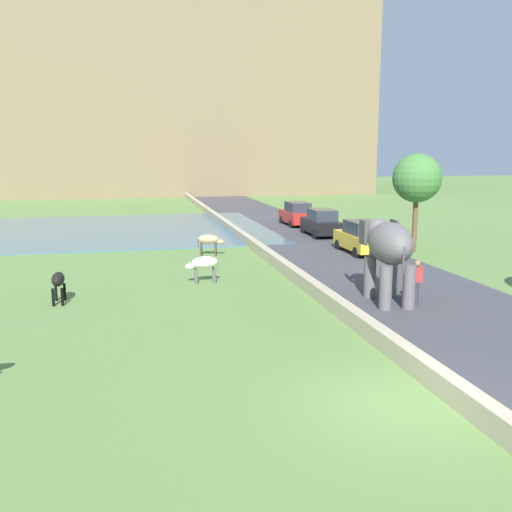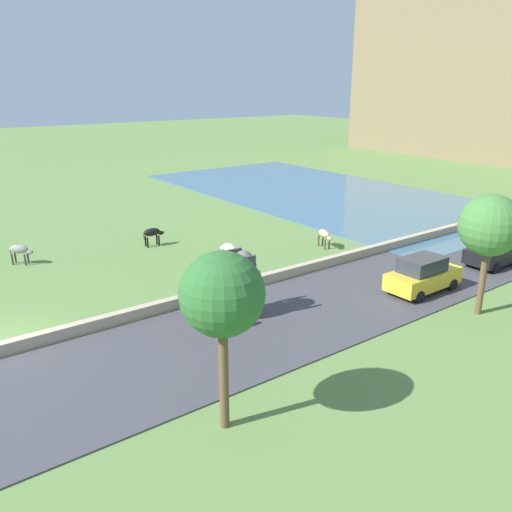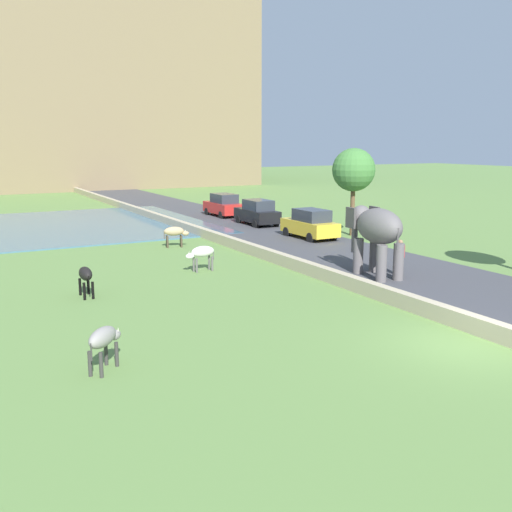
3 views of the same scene
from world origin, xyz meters
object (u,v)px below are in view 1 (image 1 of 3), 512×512
car_red (297,214)px  car_black (321,223)px  car_yellow (361,237)px  cow_black (58,281)px  cow_tan (209,240)px  person_beside_elephant (416,281)px  cow_white (204,264)px  elephant (388,248)px

car_red → car_black: same height
car_yellow → car_black: (-0.00, 6.60, 0.00)m
cow_black → cow_tan: 10.71m
cow_black → person_beside_elephant: bearing=-13.8°
car_red → cow_tan: car_red is taller
cow_white → cow_tan: (1.13, 6.36, 0.00)m
cow_tan → car_yellow: bearing=-8.4°
cow_white → car_yellow: bearing=29.2°
car_yellow → cow_black: car_yellow is taller
car_yellow → car_black: bearing=90.0°
car_yellow → cow_tan: size_ratio=2.81×
car_black → elephant: bearing=-100.9°
elephant → person_beside_elephant: 1.57m
car_red → car_black: (-0.00, -5.51, 0.00)m
person_beside_elephant → car_yellow: 10.49m
elephant → cow_white: elephant is taller
car_black → cow_white: bearing=-128.2°
cow_tan → cow_white: bearing=-100.1°
car_black → cow_white: size_ratio=2.89×
car_black → cow_tan: 9.75m
person_beside_elephant → cow_black: (-12.58, 3.10, -0.04)m
car_yellow → cow_tan: bearing=171.6°
elephant → cow_tan: (-4.98, 10.90, -1.20)m
car_black → cow_black: 20.21m
cow_white → cow_tan: 6.46m
person_beside_elephant → cow_tan: 12.87m
elephant → car_red: (3.13, 21.80, -1.14)m
elephant → car_yellow: size_ratio=0.88×
car_black → car_red: bearing=90.0°
person_beside_elephant → car_red: bearing=84.3°
cow_tan → elephant: bearing=-65.4°
person_beside_elephant → cow_white: 8.67m
car_yellow → cow_white: car_yellow is taller
cow_white → cow_tan: size_ratio=0.98×
cow_white → person_beside_elephant: bearing=-36.0°
car_yellow → cow_black: 16.45m
car_black → cow_black: (-14.81, -13.76, -0.06)m
cow_black → cow_tan: size_ratio=0.98×
elephant → car_red: bearing=81.8°
car_black → car_yellow: bearing=-90.0°
person_beside_elephant → cow_tan: (-5.88, 11.45, -0.04)m
car_yellow → cow_tan: car_yellow is taller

